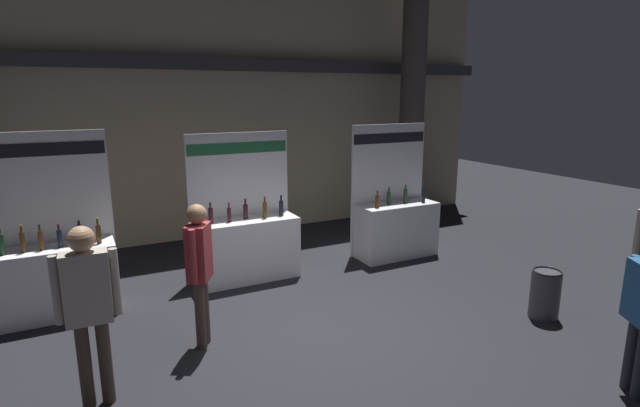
# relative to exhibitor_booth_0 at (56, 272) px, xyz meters

# --- Properties ---
(ground_plane) EXTENTS (26.76, 26.76, 0.00)m
(ground_plane) POSITION_rel_exhibitor_booth_0_xyz_m (3.00, -2.22, -0.61)
(ground_plane) COLOR black
(hall_colonnade) EXTENTS (13.38, 1.41, 6.47)m
(hall_colonnade) POSITION_rel_exhibitor_booth_0_xyz_m (3.00, 2.72, 2.60)
(hall_colonnade) COLOR gray
(hall_colonnade) RESTS_ON ground_plane
(exhibitor_booth_0) EXTENTS (1.60, 0.66, 2.50)m
(exhibitor_booth_0) POSITION_rel_exhibitor_booth_0_xyz_m (0.00, 0.00, 0.00)
(exhibitor_booth_0) COLOR white
(exhibitor_booth_0) RESTS_ON ground_plane
(exhibitor_booth_1) EXTENTS (1.71, 0.66, 2.38)m
(exhibitor_booth_1) POSITION_rel_exhibitor_booth_0_xyz_m (2.76, 0.09, -0.00)
(exhibitor_booth_1) COLOR white
(exhibitor_booth_1) RESTS_ON ground_plane
(exhibitor_booth_2) EXTENTS (1.59, 0.66, 2.44)m
(exhibitor_booth_2) POSITION_rel_exhibitor_booth_0_xyz_m (5.61, -0.07, 0.00)
(exhibitor_booth_2) COLOR white
(exhibitor_booth_2) RESTS_ON ground_plane
(trash_bin) EXTENTS (0.39, 0.39, 0.68)m
(trash_bin) POSITION_rel_exhibitor_booth_0_xyz_m (5.88, -3.14, -0.27)
(trash_bin) COLOR #38383D
(trash_bin) RESTS_ON ground_plane
(visitor_0) EXTENTS (0.58, 0.24, 1.82)m
(visitor_0) POSITION_rel_exhibitor_booth_0_xyz_m (0.36, -2.45, 0.48)
(visitor_0) COLOR #47382D
(visitor_0) RESTS_ON ground_plane
(visitor_3) EXTENTS (0.37, 0.45, 1.76)m
(visitor_3) POSITION_rel_exhibitor_booth_0_xyz_m (1.56, -1.76, 0.43)
(visitor_3) COLOR #47382D
(visitor_3) RESTS_ON ground_plane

